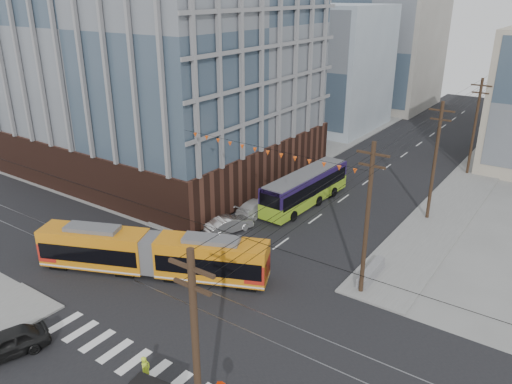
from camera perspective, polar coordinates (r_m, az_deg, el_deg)
ground at (r=32.86m, az=-10.76°, el=-15.20°), size 160.00×160.00×0.00m
office_building at (r=58.40m, az=-11.13°, el=16.28°), size 30.00×25.00×28.60m
bg_bldg_nw_near at (r=79.41m, az=7.36°, el=14.03°), size 18.00×16.00×18.00m
bg_bldg_nw_far at (r=96.25m, az=14.84°, el=15.46°), size 16.00×18.00×20.00m
utility_pole_near at (r=21.39m, az=-6.77°, el=-19.55°), size 0.30×0.30×11.00m
utility_pole_far at (r=75.84m, az=26.20°, el=8.95°), size 0.30×0.30×11.00m
streetcar at (r=37.85m, az=-11.79°, el=-6.92°), size 16.85×9.13×3.34m
city_bus at (r=49.23m, az=5.67°, el=0.44°), size 3.17×12.10×3.40m
black_sedan at (r=33.28m, az=-26.63°, el=-15.24°), size 3.30×5.00×1.58m
parked_car_silver at (r=43.80m, az=-3.09°, el=-3.70°), size 2.84×4.62×1.44m
parked_car_white at (r=47.27m, az=0.05°, el=-1.68°), size 2.07×4.94×1.42m
parked_car_grey at (r=52.85m, az=3.62°, el=0.77°), size 2.90×4.73×1.23m
pedestrian at (r=28.87m, az=-12.50°, el=-19.26°), size 0.52×0.69×1.70m
jersey_barrier at (r=38.10m, az=12.99°, el=-8.98°), size 1.07×4.23×0.84m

